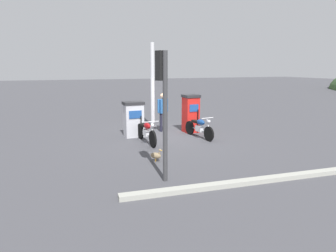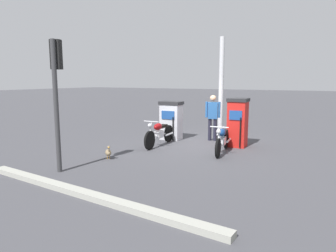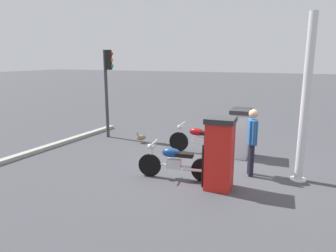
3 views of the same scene
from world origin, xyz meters
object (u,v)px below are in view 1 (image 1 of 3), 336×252
object	(u,v)px
motorcycle_near_pump	(147,131)
canopy_support_pole	(153,87)
wandering_duck	(156,155)
fuel_pump_far	(191,113)
motorcycle_far_pump	(199,127)
roadside_traffic_light	(163,93)
fuel_pump_near	(134,119)
attendant_person	(163,109)

from	to	relation	value
motorcycle_near_pump	canopy_support_pole	xyz separation A→B (m)	(-2.97, 1.20, 1.49)
motorcycle_near_pump	wandering_duck	size ratio (longest dim) A/B	4.85
fuel_pump_far	motorcycle_near_pump	size ratio (longest dim) A/B	0.82
motorcycle_far_pump	roadside_traffic_light	bearing A→B (deg)	-37.48
fuel_pump_near	motorcycle_near_pump	bearing A→B (deg)	9.06
fuel_pump_near	fuel_pump_far	size ratio (longest dim) A/B	0.88
fuel_pump_near	roadside_traffic_light	bearing A→B (deg)	-5.44
fuel_pump_far	wandering_duck	distance (m)	4.59
motorcycle_near_pump	fuel_pump_near	bearing A→B (deg)	-170.94
motorcycle_far_pump	wandering_duck	size ratio (longest dim) A/B	4.58
attendant_person	roadside_traffic_light	xyz separation A→B (m)	(5.63, -1.99, 1.27)
fuel_pump_far	canopy_support_pole	bearing A→B (deg)	-144.43
motorcycle_near_pump	attendant_person	world-z (taller)	attendant_person
motorcycle_near_pump	canopy_support_pole	bearing A→B (deg)	157.97
fuel_pump_near	fuel_pump_far	world-z (taller)	fuel_pump_far
fuel_pump_far	canopy_support_pole	size ratio (longest dim) A/B	0.42
motorcycle_far_pump	motorcycle_near_pump	bearing A→B (deg)	-88.43
fuel_pump_near	canopy_support_pole	xyz separation A→B (m)	(-1.74, 1.40, 1.19)
motorcycle_near_pump	wandering_duck	xyz separation A→B (m)	(2.32, -0.38, -0.25)
fuel_pump_near	attendant_person	distance (m)	1.63
motorcycle_far_pump	canopy_support_pole	distance (m)	3.45
fuel_pump_far	roadside_traffic_light	bearing A→B (deg)	-31.66
fuel_pump_far	attendant_person	world-z (taller)	attendant_person
fuel_pump_near	roadside_traffic_light	xyz separation A→B (m)	(5.07, -0.48, 1.52)
fuel_pump_far	wandering_duck	bearing A→B (deg)	-38.50
fuel_pump_near	wandering_duck	distance (m)	3.60
wandering_duck	canopy_support_pole	distance (m)	5.79
motorcycle_near_pump	motorcycle_far_pump	xyz separation A→B (m)	(-0.06, 2.31, -0.01)
motorcycle_far_pump	roadside_traffic_light	size ratio (longest dim) A/B	0.60
motorcycle_far_pump	roadside_traffic_light	xyz separation A→B (m)	(3.90, -2.99, 1.83)
motorcycle_near_pump	attendant_person	distance (m)	2.29
fuel_pump_near	wandering_duck	xyz separation A→B (m)	(3.55, -0.18, -0.55)
roadside_traffic_light	motorcycle_near_pump	bearing A→B (deg)	169.96
wandering_duck	canopy_support_pole	world-z (taller)	canopy_support_pole
roadside_traffic_light	canopy_support_pole	xyz separation A→B (m)	(-6.80, 1.88, -0.33)
fuel_pump_far	motorcycle_near_pump	bearing A→B (deg)	-63.22
fuel_pump_far	motorcycle_far_pump	size ratio (longest dim) A/B	0.86
motorcycle_near_pump	motorcycle_far_pump	size ratio (longest dim) A/B	1.06
motorcycle_far_pump	canopy_support_pole	bearing A→B (deg)	-159.18
roadside_traffic_light	motorcycle_far_pump	bearing A→B (deg)	142.52
attendant_person	wandering_duck	distance (m)	4.52
motorcycle_far_pump	canopy_support_pole	size ratio (longest dim) A/B	0.49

